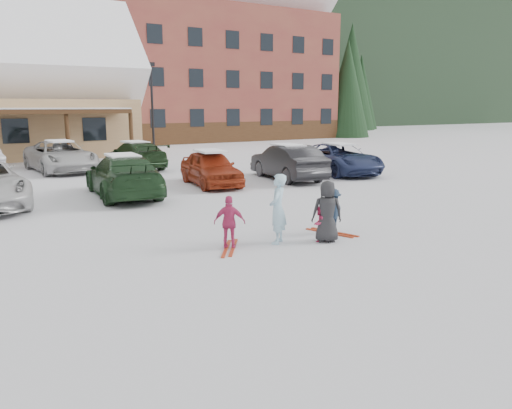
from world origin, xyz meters
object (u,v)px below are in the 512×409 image
child_navy (332,211)px  bystander_dark (327,212)px  parked_car_6 (339,159)px  lamp_post (152,103)px  parked_car_10 (60,156)px  adult_skier (278,209)px  parked_car_3 (124,176)px  parked_car_4 (211,168)px  parked_car_5 (288,162)px  parked_car_11 (136,155)px  child_magenta (230,223)px  toddler_red (319,224)px  alpine_hotel (182,48)px

child_navy → bystander_dark: bystander_dark is taller
child_navy → parked_car_6: (7.66, 8.78, 0.14)m
lamp_post → parked_car_10: 9.98m
adult_skier → child_navy: adult_skier is taller
parked_car_3 → lamp_post: bearing=-108.9°
parked_car_4 → parked_car_5: size_ratio=0.90×
adult_skier → parked_car_11: adult_skier is taller
child_navy → child_magenta: (-2.90, 0.10, 0.04)m
adult_skier → toddler_red: bearing=114.5°
adult_skier → parked_car_5: size_ratio=0.36×
parked_car_4 → parked_car_10: size_ratio=0.76×
adult_skier → child_navy: bearing=138.5°
adult_skier → parked_car_10: adult_skier is taller
adult_skier → parked_car_3: 8.13m
adult_skier → bystander_dark: bearing=111.5°
lamp_post → adult_skier: bearing=-102.7°
lamp_post → parked_car_11: bearing=-116.1°
child_navy → bystander_dark: 0.86m
child_navy → parked_car_10: bearing=-96.1°
toddler_red → parked_car_11: 16.10m
bystander_dark → parked_car_6: (8.30, 9.35, -0.02)m
adult_skier → child_navy: (1.71, 0.06, -0.25)m
parked_car_6 → parked_car_3: bearing=-167.5°
bystander_dark → parked_car_4: (1.44, 9.24, -0.03)m
toddler_red → bystander_dark: bearing=109.2°
alpine_hotel → parked_car_4: size_ratio=7.57×
alpine_hotel → child_magenta: alpine_hotel is taller
child_navy → parked_car_6: size_ratio=0.22×
adult_skier → parked_car_11: (1.61, 15.70, -0.13)m
alpine_hotel → bystander_dark: alpine_hotel is taller
parked_car_11 → parked_car_4: bearing=93.5°
alpine_hotel → parked_car_5: bearing=-104.2°
child_navy → toddler_red: bearing=11.5°
parked_car_3 → parked_car_6: bearing=-171.2°
lamp_post → child_magenta: 23.91m
alpine_hotel → parked_car_3: (-14.65, -28.94, -7.89)m
child_magenta → parked_car_3: parked_car_3 is taller
bystander_dark → parked_car_10: bearing=-51.4°
adult_skier → child_navy: 1.73m
lamp_post → toddler_red: size_ratio=6.96×
alpine_hotel → parked_car_4: bearing=-111.0°
child_magenta → adult_skier: bearing=-153.6°
toddler_red → parked_car_3: 8.70m
parked_car_3 → parked_car_5: parked_car_5 is taller
child_navy → parked_car_5: parked_car_5 is taller
toddler_red → parked_car_6: parked_car_6 is taller
parked_car_5 → parked_car_4: bearing=2.7°
lamp_post → parked_car_3: bearing=-113.4°
bystander_dark → parked_car_3: bearing=-45.9°
bystander_dark → parked_car_11: size_ratio=0.31×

